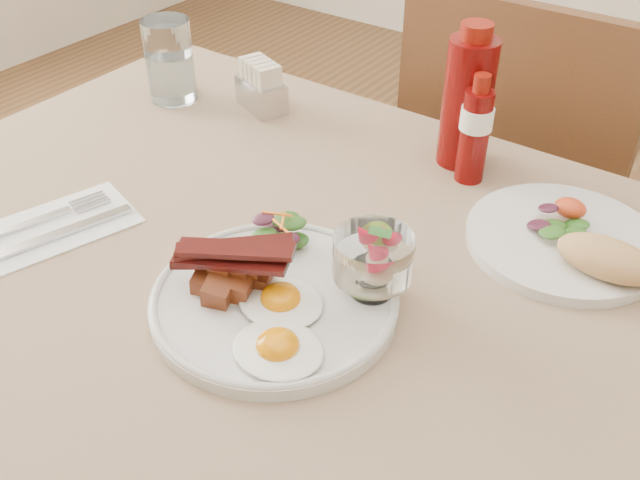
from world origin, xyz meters
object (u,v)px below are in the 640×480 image
fruit_cup (373,257)px  hot_sauce_bottle (475,131)px  main_plate (275,301)px  sugar_caddy (261,89)px  water_glass (170,65)px  second_plate (573,243)px  ketchup_bottle (467,100)px  chair_far (516,191)px  table (322,333)px

fruit_cup → hot_sauce_bottle: (-0.03, 0.31, 0.01)m
main_plate → sugar_caddy: (-0.32, 0.37, 0.03)m
sugar_caddy → hot_sauce_bottle: bearing=21.1°
water_glass → fruit_cup: bearing=-23.9°
second_plate → hot_sauce_bottle: hot_sauce_bottle is taller
ketchup_bottle → hot_sauce_bottle: bearing=-49.0°
fruit_cup → water_glass: size_ratio=0.65×
chair_far → main_plate: size_ratio=3.32×
chair_far → ketchup_bottle: bearing=-88.7°
main_plate → ketchup_bottle: ketchup_bottle is taller
main_plate → ketchup_bottle: bearing=86.8°
chair_far → hot_sauce_bottle: size_ratio=5.85×
main_plate → second_plate: 0.38m
chair_far → main_plate: (-0.02, -0.73, 0.24)m
table → chair_far: bearing=90.0°
hot_sauce_bottle → sugar_caddy: size_ratio=1.54×
second_plate → table: bearing=-135.2°
fruit_cup → chair_far: bearing=95.9°
chair_far → fruit_cup: size_ratio=10.36×
fruit_cup → hot_sauce_bottle: size_ratio=0.56×
second_plate → sugar_caddy: sugar_caddy is taller
main_plate → fruit_cup: bearing=39.4°
hot_sauce_bottle → sugar_caddy: hot_sauce_bottle is taller
ketchup_bottle → chair_far: bearing=91.3°
ketchup_bottle → water_glass: 0.51m
ketchup_bottle → hot_sauce_bottle: 0.05m
sugar_caddy → table: bearing=-20.8°
ketchup_bottle → hot_sauce_bottle: ketchup_bottle is taller
fruit_cup → ketchup_bottle: size_ratio=0.43×
sugar_caddy → water_glass: (-0.15, -0.06, 0.02)m
chair_far → fruit_cup: chair_far is taller
table → water_glass: water_glass is taller
second_plate → sugar_caddy: size_ratio=2.39×
chair_far → second_plate: (0.22, -0.44, 0.24)m
main_plate → hot_sauce_bottle: (0.06, 0.38, 0.07)m
chair_far → water_glass: chair_far is taller
main_plate → sugar_caddy: bearing=131.0°
table → fruit_cup: size_ratio=14.81×
fruit_cup → water_glass: 0.61m
hot_sauce_bottle → second_plate: bearing=-24.9°
table → main_plate: size_ratio=4.75×
hot_sauce_bottle → ketchup_bottle: bearing=131.0°
main_plate → hot_sauce_bottle: hot_sauce_bottle is taller
main_plate → ketchup_bottle: (0.02, 0.41, 0.09)m
table → fruit_cup: (0.07, -0.00, 0.15)m
table → sugar_caddy: sugar_caddy is taller
ketchup_bottle → second_plate: bearing=-29.7°
ketchup_bottle → sugar_caddy: (-0.35, -0.04, -0.06)m
second_plate → water_glass: water_glass is taller
table → ketchup_bottle: (0.01, 0.34, 0.19)m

